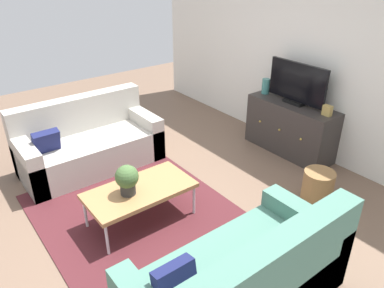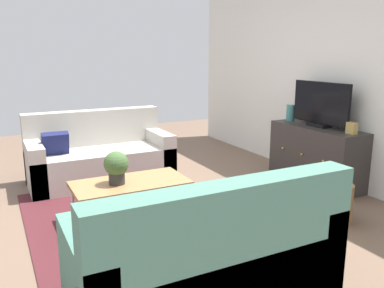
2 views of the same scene
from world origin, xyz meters
The scene contains 12 objects.
ground_plane centered at (0.00, 0.00, 0.00)m, with size 10.00×10.00×0.00m, color brown.
wall_back centered at (0.00, 2.55, 1.35)m, with size 6.40×0.12×2.70m, color silver.
area_rug centered at (0.00, -0.15, 0.01)m, with size 2.50×1.90×0.01m, color #4C1E23.
couch_left_side centered at (-1.44, -0.10, 0.29)m, with size 0.82×1.74×0.87m.
couch_right_side centered at (1.44, -0.10, 0.29)m, with size 0.82×1.74×0.87m.
coffee_table centered at (-0.01, -0.16, 0.37)m, with size 0.57×1.08×0.40m.
potted_plant centered at (0.00, -0.29, 0.57)m, with size 0.23×0.23×0.31m.
tv_console centered at (-0.08, 2.27, 0.36)m, with size 1.26×0.47×0.71m.
flat_screen_tv centered at (-0.08, 2.29, 0.98)m, with size 0.87×0.16×0.54m.
glass_vase centered at (-0.59, 2.27, 0.82)m, with size 0.11×0.11×0.21m, color teal.
mantel_clock centered at (0.43, 2.27, 0.78)m, with size 0.11×0.07×0.13m, color tan.
wicker_basket centered at (0.89, 1.58, 0.19)m, with size 0.34×0.34×0.38m, color olive.
Camera 1 is at (2.76, -1.62, 2.50)m, focal length 34.60 mm.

